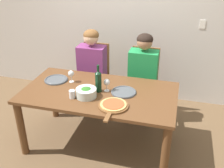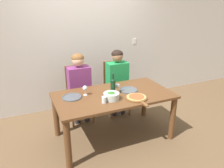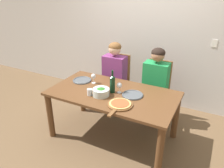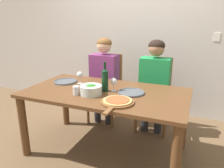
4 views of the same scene
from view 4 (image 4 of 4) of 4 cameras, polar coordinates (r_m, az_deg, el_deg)
The scene contains 15 objects.
ground_plane at distance 2.70m, azimuth -1.55°, elevation -16.94°, with size 40.00×40.00×0.00m, color brown.
back_wall at distance 3.56m, azimuth 7.51°, elevation 14.31°, with size 10.00×0.06×2.70m.
dining_table at distance 2.41m, azimuth -1.67°, elevation -4.51°, with size 1.75×0.94×0.74m.
chair_left at distance 3.27m, azimuth -1.28°, elevation -0.39°, with size 0.42×0.42×1.00m.
chair_right at distance 3.07m, azimuth 11.22°, elevation -1.90°, with size 0.42×0.42×1.00m.
person_woman at distance 3.10m, azimuth -2.16°, elevation 2.91°, with size 0.47×0.51×1.25m.
person_man at distance 2.89m, azimuth 11.02°, elevation 1.55°, with size 0.47×0.51×1.25m.
wine_bottle at distance 2.34m, azimuth -1.85°, elevation 1.23°, with size 0.07×0.07×0.32m.
broccoli_bowl at distance 2.27m, azimuth -5.52°, elevation -1.52°, with size 0.23×0.23×0.11m.
dinner_plate_left at distance 2.76m, azimuth -12.06°, elevation 0.67°, with size 0.29×0.29×0.02m.
dinner_plate_right at distance 2.32m, azimuth 5.04°, elevation -2.18°, with size 0.29×0.29×0.02m.
pizza_on_board at distance 2.04m, azimuth 1.37°, elevation -4.64°, with size 0.31×0.45×0.04m.
wine_glass_left at distance 2.64m, azimuth -8.40°, elevation 2.25°, with size 0.07×0.07×0.15m.
wine_glass_right at distance 2.34m, azimuth 0.46°, elevation 0.53°, with size 0.07×0.07×0.15m.
water_tumbler at distance 2.28m, azimuth -9.38°, elevation -1.69°, with size 0.07×0.07×0.09m.
Camera 4 is at (0.91, -2.05, 1.51)m, focal length 35.00 mm.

